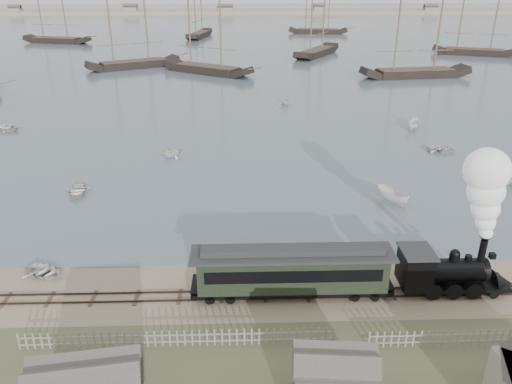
{
  "coord_description": "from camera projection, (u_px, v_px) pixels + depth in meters",
  "views": [
    {
      "loc": [
        -2.55,
        -31.02,
        20.89
      ],
      "look_at": [
        -1.32,
        8.09,
        3.5
      ],
      "focal_mm": 35.0,
      "sensor_mm": 36.0,
      "label": 1
    }
  ],
  "objects": [
    {
      "name": "ground",
      "position": [
        277.0,
        279.0,
        36.89
      ],
      "size": [
        600.0,
        600.0,
        0.0
      ],
      "primitive_type": "plane",
      "color": "gray",
      "rests_on": "ground"
    },
    {
      "name": "harbor_water",
      "position": [
        246.0,
        30.0,
        192.15
      ],
      "size": [
        600.0,
        336.0,
        0.06
      ],
      "primitive_type": "cube",
      "color": "#4B606C",
      "rests_on": "ground"
    },
    {
      "name": "rail_track",
      "position": [
        279.0,
        295.0,
        35.05
      ],
      "size": [
        120.0,
        1.8,
        0.16
      ],
      "color": "#33231C",
      "rests_on": "ground"
    },
    {
      "name": "picket_fence_west",
      "position": [
        179.0,
        346.0,
        30.31
      ],
      "size": [
        19.0,
        0.1,
        1.2
      ],
      "primitive_type": null,
      "color": "gray",
      "rests_on": "ground"
    },
    {
      "name": "picket_fence_east",
      "position": [
        490.0,
        345.0,
        30.4
      ],
      "size": [
        15.0,
        0.1,
        1.2
      ],
      "primitive_type": null,
      "color": "gray",
      "rests_on": "ground"
    },
    {
      "name": "far_spit",
      "position": [
        244.0,
        14.0,
        265.23
      ],
      "size": [
        500.0,
        20.0,
        1.8
      ],
      "primitive_type": "cube",
      "color": "tan",
      "rests_on": "ground"
    },
    {
      "name": "locomotive",
      "position": [
        474.0,
        234.0,
        33.53
      ],
      "size": [
        8.22,
        3.07,
        10.25
      ],
      "color": "black",
      "rests_on": "ground"
    },
    {
      "name": "passenger_coach",
      "position": [
        292.0,
        269.0,
        34.23
      ],
      "size": [
        13.85,
        2.67,
        3.36
      ],
      "color": "black",
      "rests_on": "ground"
    },
    {
      "name": "beached_dinghy",
      "position": [
        45.0,
        272.0,
        37.21
      ],
      "size": [
        3.65,
        4.04,
        0.69
      ],
      "primitive_type": "imported",
      "rotation": [
        0.0,
        0.0,
        1.08
      ],
      "color": "white",
      "rests_on": "ground"
    },
    {
      "name": "rowboat_0",
      "position": [
        77.0,
        191.0,
        50.65
      ],
      "size": [
        3.91,
        3.07,
        0.73
      ],
      "primitive_type": "imported",
      "rotation": [
        0.0,
        0.0,
        0.16
      ],
      "color": "white",
      "rests_on": "harbor_water"
    },
    {
      "name": "rowboat_1",
      "position": [
        172.0,
        152.0,
        60.55
      ],
      "size": [
        3.43,
        3.55,
        1.44
      ],
      "primitive_type": "imported",
      "rotation": [
        0.0,
        0.0,
        2.12
      ],
      "color": "white",
      "rests_on": "harbor_water"
    },
    {
      "name": "rowboat_2",
      "position": [
        392.0,
        196.0,
        48.67
      ],
      "size": [
        3.81,
        3.37,
        1.44
      ],
      "primitive_type": "imported",
      "rotation": [
        0.0,
        0.0,
        3.79
      ],
      "color": "white",
      "rests_on": "harbor_water"
    },
    {
      "name": "rowboat_3",
      "position": [
        441.0,
        149.0,
        62.62
      ],
      "size": [
        3.66,
        4.24,
        0.74
      ],
      "primitive_type": "imported",
      "rotation": [
        0.0,
        0.0,
        1.2
      ],
      "color": "white",
      "rests_on": "harbor_water"
    },
    {
      "name": "rowboat_4",
      "position": [
        510.0,
        178.0,
        52.86
      ],
      "size": [
        3.46,
        3.65,
        1.51
      ],
      "primitive_type": "imported",
      "rotation": [
        0.0,
        0.0,
        5.16
      ],
      "color": "white",
      "rests_on": "harbor_water"
    },
    {
      "name": "rowboat_5",
      "position": [
        413.0,
        125.0,
        71.28
      ],
      "size": [
        3.84,
        3.07,
        1.41
      ],
      "primitive_type": "imported",
      "rotation": [
        0.0,
        0.0,
        2.6
      ],
      "color": "white",
      "rests_on": "harbor_water"
    },
    {
      "name": "rowboat_6",
      "position": [
        6.0,
        127.0,
        71.05
      ],
      "size": [
        4.36,
        4.8,
        0.81
      ],
      "primitive_type": "imported",
      "rotation": [
        0.0,
        0.0,
        4.21
      ],
      "color": "white",
      "rests_on": "harbor_water"
    },
    {
      "name": "rowboat_7",
      "position": [
        285.0,
        100.0,
        84.38
      ],
      "size": [
        3.57,
        3.31,
        1.55
      ],
      "primitive_type": "imported",
      "rotation": [
        0.0,
        0.0,
        0.31
      ],
      "color": "white",
      "rests_on": "harbor_water"
    },
    {
      "name": "schooner_1",
      "position": [
        130.0,
        23.0,
        112.67
      ],
      "size": [
        21.45,
        14.51,
        20.0
      ],
      "primitive_type": null,
      "rotation": [
        0.0,
        0.0,
        0.49
      ],
      "color": "black",
      "rests_on": "harbor_water"
    },
    {
      "name": "schooner_2",
      "position": [
        206.0,
        26.0,
        106.57
      ],
      "size": [
        20.89,
        16.39,
        20.0
      ],
      "primitive_type": null,
      "rotation": [
        0.0,
        0.0,
        -0.59
      ],
      "color": "black",
      "rests_on": "harbor_water"
    },
    {
      "name": "schooner_3",
      "position": [
        319.0,
        16.0,
        129.61
      ],
      "size": [
        15.33,
        20.97,
        20.0
      ],
      "primitive_type": null,
      "rotation": [
        0.0,
        0.0,
        1.03
      ],
      "color": "black",
      "rests_on": "harbor_water"
    },
    {
      "name": "schooner_4",
      "position": [
        421.0,
        28.0,
        102.62
      ],
      "size": [
        24.0,
        8.23,
        20.0
      ],
      "primitive_type": null,
      "rotation": [
        0.0,
        0.0,
        0.12
      ],
      "color": "black",
      "rests_on": "harbor_water"
    },
    {
      "name": "schooner_5",
      "position": [
        481.0,
        16.0,
        130.44
      ],
      "size": [
        21.91,
        12.74,
        20.0
      ],
      "primitive_type": null,
      "rotation": [
        0.0,
        0.0,
        -0.38
      ],
      "color": "black",
      "rests_on": "harbor_water"
    },
    {
      "name": "schooner_6",
      "position": [
        52.0,
        9.0,
        153.01
      ],
      "size": [
        22.17,
        10.19,
        20.0
      ],
      "primitive_type": null,
      "rotation": [
        0.0,
        0.0,
        -0.25
      ],
      "color": "black",
      "rests_on": "harbor_water"
    },
    {
      "name": "schooner_7",
      "position": [
        198.0,
        6.0,
        165.83
      ],
      "size": [
        8.51,
        20.27,
        20.0
      ],
      "primitive_type": null,
      "rotation": [
        0.0,
        0.0,
        1.36
      ],
      "color": "black",
      "rests_on": "harbor_water"
    },
    {
      "name": "schooner_8",
      "position": [
        319.0,
        4.0,
        176.26
      ],
      "size": [
        21.4,
        7.67,
        20.0
      ],
      "primitive_type": null,
      "rotation": [
        0.0,
        0.0,
        -0.14
      ],
      "color": "black",
      "rests_on": "harbor_water"
    }
  ]
}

